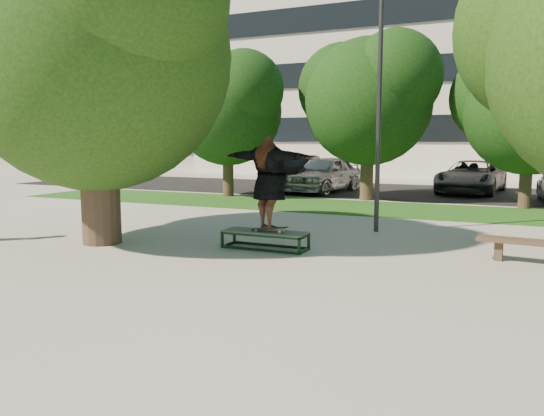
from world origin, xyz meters
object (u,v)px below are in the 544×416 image
at_px(lamppost, 379,104).
at_px(car_grey, 471,177).
at_px(car_silver_a, 324,174).
at_px(car_dark, 295,173).
at_px(grind_box, 265,240).
at_px(tree_left, 94,39).

xyz_separation_m(lamppost, car_grey, (1.50, 11.50, -2.44)).
xyz_separation_m(car_silver_a, car_dark, (-1.50, 0.31, -0.01)).
height_order(grind_box, car_dark, car_dark).
distance_m(car_dark, car_grey, 7.73).
xyz_separation_m(lamppost, car_dark, (-6.00, 9.62, -2.35)).
bearing_deg(car_silver_a, car_grey, 28.39).
bearing_deg(tree_left, lamppost, 36.42).
relative_size(car_silver_a, car_grey, 0.93).
distance_m(lamppost, car_grey, 11.85).
relative_size(tree_left, car_silver_a, 1.50).
relative_size(tree_left, lamppost, 1.16).
bearing_deg(tree_left, car_grey, 66.21).
bearing_deg(car_grey, car_dark, -159.18).
bearing_deg(car_silver_a, lamppost, -55.86).
distance_m(tree_left, car_grey, 17.24).
height_order(lamppost, car_grey, lamppost).
xyz_separation_m(car_dark, car_grey, (7.50, 1.88, -0.09)).
bearing_deg(car_grey, car_silver_a, -153.22).
height_order(lamppost, car_silver_a, lamppost).
bearing_deg(lamppost, car_dark, 121.96).
xyz_separation_m(lamppost, grind_box, (-1.64, -3.09, -2.96)).
relative_size(grind_box, car_grey, 0.35).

